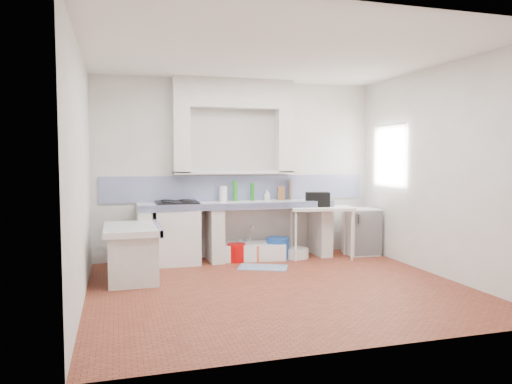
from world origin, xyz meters
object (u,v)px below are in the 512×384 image
object	(u,v)px
side_table	(321,232)
fridge	(361,231)
stove	(177,233)

from	to	relation	value
side_table	fridge	size ratio (longest dim) A/B	1.28
fridge	stove	bearing A→B (deg)	-178.95
stove	side_table	bearing A→B (deg)	-5.65
side_table	stove	bearing A→B (deg)	-174.71
stove	fridge	bearing A→B (deg)	-2.15
side_table	fridge	xyz separation A→B (m)	(0.75, 0.10, -0.03)
side_table	fridge	world-z (taller)	fridge
stove	side_table	world-z (taller)	stove
side_table	fridge	distance (m)	0.76
stove	side_table	xyz separation A→B (m)	(2.22, -0.26, -0.05)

